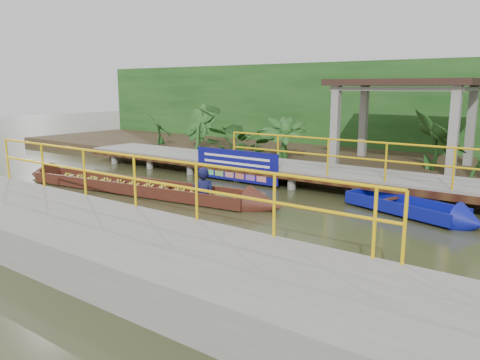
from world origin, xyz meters
The scene contains 10 objects.
ground centered at (0.00, 0.00, 0.00)m, with size 80.00×80.00×0.00m, color #2A2F17.
land_strip centered at (0.00, 7.50, 0.23)m, with size 30.00×8.00×0.45m, color #2F2817.
far_dock centered at (0.02, 3.43, 0.48)m, with size 16.00×2.06×1.66m.
near_dock centered at (1.00, -4.20, 0.30)m, with size 18.00×2.40×1.73m.
pavilion centered at (3.00, 6.30, 2.82)m, with size 4.40×3.00×3.00m.
foliage_backdrop centered at (0.00, 10.00, 2.00)m, with size 30.00×0.80×4.00m, color #164215.
vendor_boat centered at (-2.00, -0.23, 0.24)m, with size 9.14×1.99×2.07m.
moored_blue_boat centered at (5.27, 1.70, 0.14)m, with size 3.43×1.79×0.79m.
blue_banner centered at (-0.88, 2.48, 0.56)m, with size 3.10×0.04×0.97m.
tropical_plants centered at (-1.07, 5.30, 1.19)m, with size 14.18×1.18×1.47m.
Camera 1 is at (7.73, -9.02, 2.95)m, focal length 35.00 mm.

